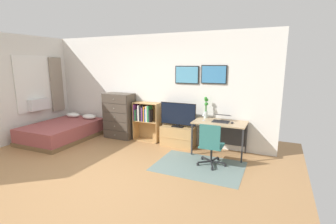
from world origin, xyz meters
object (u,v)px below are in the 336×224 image
at_px(bamboo_vase, 206,107).
at_px(wine_glass, 204,115).
at_px(office_chair, 211,144).
at_px(computer_mouse, 232,123).
at_px(desk, 221,127).
at_px(tv_stand, 178,136).
at_px(television, 178,115).
at_px(laptop, 222,118).
at_px(bed, 63,131).
at_px(dresser, 119,116).
at_px(bookshelf, 146,117).

bearing_deg(bamboo_vase, wine_glass, -83.61).
relative_size(office_chair, computer_mouse, 8.27).
bearing_deg(office_chair, desk, 88.10).
height_order(tv_stand, bamboo_vase, bamboo_vase).
relative_size(television, wine_glass, 4.93).
distance_m(television, laptop, 1.05).
xyz_separation_m(tv_stand, bamboo_vase, (0.65, 0.09, 0.76)).
bearing_deg(office_chair, wine_glass, 115.69).
bearing_deg(wine_glass, laptop, 15.83).
height_order(television, desk, television).
bearing_deg(bed, office_chair, -2.84).
bearing_deg(dresser, bed, -149.81).
distance_m(bed, bamboo_vase, 3.83).
xyz_separation_m(bookshelf, computer_mouse, (2.23, -0.21, 0.14)).
height_order(dresser, office_chair, dresser).
bearing_deg(television, dresser, 179.75).
height_order(computer_mouse, wine_glass, wine_glass).
height_order(bookshelf, bamboo_vase, bamboo_vase).
bearing_deg(wine_glass, desk, 18.72).
relative_size(desk, wine_glass, 6.27).
relative_size(dresser, computer_mouse, 11.60).
xyz_separation_m(bed, bookshelf, (2.07, 0.81, 0.39)).
bearing_deg(dresser, laptop, -0.90).
distance_m(computer_mouse, wine_glass, 0.63).
relative_size(bookshelf, tv_stand, 1.23).
bearing_deg(dresser, bamboo_vase, 2.61).
relative_size(bookshelf, television, 1.13).
xyz_separation_m(bed, desk, (4.03, 0.72, 0.39)).
bearing_deg(laptop, wine_glass, -163.89).
xyz_separation_m(bookshelf, desk, (1.96, -0.09, -0.00)).
xyz_separation_m(laptop, bamboo_vase, (-0.40, 0.15, 0.20)).
relative_size(office_chair, laptop, 2.22).
bearing_deg(television, bamboo_vase, 10.01).
xyz_separation_m(television, computer_mouse, (1.30, -0.14, -0.02)).
bearing_deg(laptop, dresser, 179.38).
xyz_separation_m(office_chair, wine_glass, (-0.35, 0.68, 0.42)).
relative_size(television, desk, 0.79).
distance_m(tv_stand, wine_glass, 0.94).
relative_size(computer_mouse, bamboo_vase, 0.21).
bearing_deg(computer_mouse, tv_stand, 172.72).
distance_m(dresser, tv_stand, 1.74).
height_order(dresser, television, dresser).
distance_m(tv_stand, desk, 1.10).
bearing_deg(bamboo_vase, desk, -19.50).
relative_size(bed, dresser, 1.64).
height_order(bed, office_chair, office_chair).
xyz_separation_m(bed, wine_glass, (3.68, 0.60, 0.65)).
distance_m(tv_stand, computer_mouse, 1.41).
bearing_deg(tv_stand, laptop, -3.17).
bearing_deg(computer_mouse, television, 173.69).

